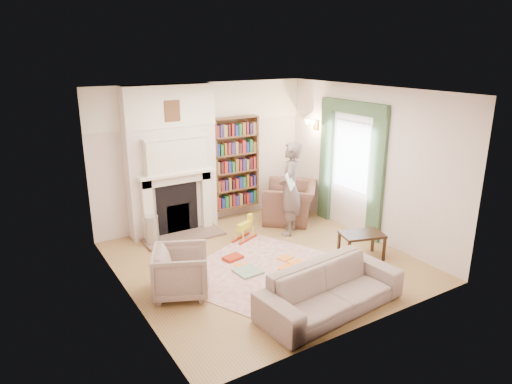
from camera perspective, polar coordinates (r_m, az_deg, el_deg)
floor at (r=7.74m, az=0.98°, el=-8.63°), size 4.50×4.50×0.00m
ceiling at (r=6.98m, az=1.10°, el=12.51°), size 4.50×4.50×0.00m
wall_back at (r=9.15m, az=-6.61°, el=4.69°), size 4.50×0.00×4.50m
wall_front at (r=5.57m, az=13.65°, el=-4.10°), size 4.50×0.00×4.50m
wall_left at (r=6.36m, az=-16.30°, el=-1.61°), size 0.00×4.50×4.50m
wall_right at (r=8.62m, az=13.76°, el=3.51°), size 0.00×4.50×4.50m
fireplace at (r=8.69m, az=-10.52°, el=3.74°), size 1.70×0.58×2.80m
bookcase at (r=9.37m, az=-2.62°, el=3.68°), size 1.00×0.24×1.85m
window at (r=8.87m, az=11.90°, el=4.36°), size 0.02×0.90×1.30m
curtain_left at (r=8.43m, az=14.86°, el=1.72°), size 0.07×0.32×2.40m
curtain_right at (r=9.41m, az=8.74°, el=3.71°), size 0.07×0.32×2.40m
pelmet at (r=8.69m, az=12.06°, el=10.32°), size 0.09×1.70×0.24m
wall_sconce at (r=9.47m, az=6.57°, el=8.21°), size 0.20×0.24×0.24m
rug at (r=7.47m, az=-0.08°, el=-9.58°), size 2.97×2.69×0.01m
armchair_reading at (r=9.45m, az=4.30°, el=-1.25°), size 1.54×1.55×0.76m
armchair_left at (r=6.71m, az=-9.34°, el=-9.80°), size 1.02×1.01×0.71m
sofa at (r=6.36m, az=9.32°, el=-11.89°), size 2.17×1.01×0.61m
man_reading at (r=8.58m, az=4.28°, el=0.41°), size 0.77×0.76×1.79m
newspaper at (r=8.27m, az=4.29°, el=1.48°), size 0.39×0.39×0.29m
coffee_table at (r=7.96m, az=13.02°, el=-6.55°), size 0.80×0.64×0.45m
paraffin_heater at (r=8.46m, az=-12.85°, el=-4.71°), size 0.31×0.31×0.55m
rocking_horse at (r=8.46m, az=-1.46°, el=-4.58°), size 0.56×0.40×0.46m
board_game at (r=7.35m, az=-1.01°, el=-9.88°), size 0.41×0.41×0.03m
game_box_lid at (r=7.78m, az=-2.91°, el=-8.20°), size 0.35×0.26×0.05m
comic_annuals at (r=7.63m, az=2.64°, el=-8.88°), size 1.09×0.69×0.02m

